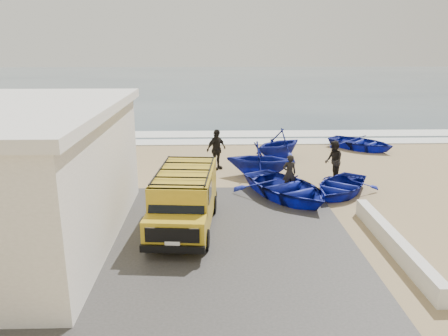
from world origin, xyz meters
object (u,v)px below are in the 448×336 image
object	(u,v)px
boat_mid_left	(260,159)
fisherman_middle	(334,161)
van	(184,198)
boat_far_left	(279,144)
fisherman_front	(289,173)
boat_far_right	(361,143)
boat_near_right	(340,186)
fisherman_back	(216,149)
parapet	(394,243)
boat_near_left	(286,188)

from	to	relation	value
boat_mid_left	fisherman_middle	distance (m)	3.32
van	boat_mid_left	world-z (taller)	van
boat_far_left	fisherman_front	xyz separation A→B (m)	(-0.36, -5.35, -0.03)
boat_far_left	boat_far_right	bearing A→B (deg)	72.08
boat_near_right	boat_far_left	world-z (taller)	boat_far_left
boat_mid_left	fisherman_middle	bearing A→B (deg)	-92.77
fisherman_middle	fisherman_back	xyz separation A→B (m)	(-5.25, 2.04, 0.08)
parapet	boat_mid_left	size ratio (longest dim) A/B	1.92
fisherman_middle	boat_far_left	bearing A→B (deg)	-153.88
fisherman_back	boat_near_right	bearing A→B (deg)	-77.62
boat_far_left	van	bearing A→B (deg)	-65.65
boat_far_left	fisherman_front	bearing A→B (deg)	-42.90
boat_near_left	boat_far_right	world-z (taller)	boat_near_left
parapet	boat_mid_left	xyz separation A→B (m)	(-3.19, 7.78, 0.55)
boat_near_left	boat_far_left	xyz separation A→B (m)	(0.64, 6.24, 0.36)
boat_near_left	boat_far_left	distance (m)	6.29
fisherman_middle	boat_far_right	bearing A→B (deg)	151.76
boat_near_right	boat_mid_left	bearing A→B (deg)	175.67
fisherman_front	fisherman_back	bearing A→B (deg)	-53.46
boat_far_left	boat_far_right	xyz separation A→B (m)	(5.16, 2.00, -0.43)
parapet	boat_far_right	distance (m)	13.36
boat_mid_left	fisherman_middle	world-z (taller)	fisherman_middle
boat_far_left	boat_mid_left	bearing A→B (deg)	-62.11
van	boat_mid_left	xyz separation A→B (m)	(3.17, 5.87, -0.26)
parapet	fisherman_front	distance (m)	6.03
boat_near_left	boat_mid_left	xyz separation A→B (m)	(-0.70, 3.08, 0.36)
boat_near_left	fisherman_back	bearing A→B (deg)	93.78
van	boat_near_right	distance (m)	7.05
fisherman_back	parapet	bearing A→B (deg)	-100.22
parapet	fisherman_back	distance (m)	10.46
boat_far_right	fisherman_front	bearing A→B (deg)	-172.78
van	boat_far_right	world-z (taller)	van
boat_near_left	boat_far_right	bearing A→B (deg)	26.50
van	fisherman_front	distance (m)	5.56
van	boat_far_right	size ratio (longest dim) A/B	1.27
boat_far_left	fisherman_back	size ratio (longest dim) A/B	1.56
boat_far_right	parapet	bearing A→B (deg)	-150.27
fisherman_front	parapet	bearing A→B (deg)	106.85
boat_near_right	fisherman_front	distance (m)	2.15
fisherman_front	fisherman_back	distance (m)	4.58
boat_mid_left	fisherman_front	size ratio (longest dim) A/B	1.97
parapet	van	size ratio (longest dim) A/B	1.24
parapet	fisherman_back	bearing A→B (deg)	119.95
boat_near_left	boat_far_left	size ratio (longest dim) A/B	1.43
parapet	boat_near_left	bearing A→B (deg)	117.84
boat_near_right	boat_far_right	size ratio (longest dim) A/B	0.92
boat_near_left	fisherman_front	distance (m)	0.99
boat_near_right	boat_far_right	xyz separation A→B (m)	(3.45, 7.79, 0.03)
boat_near_left	boat_mid_left	bearing A→B (deg)	74.47
boat_mid_left	fisherman_front	world-z (taller)	boat_mid_left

